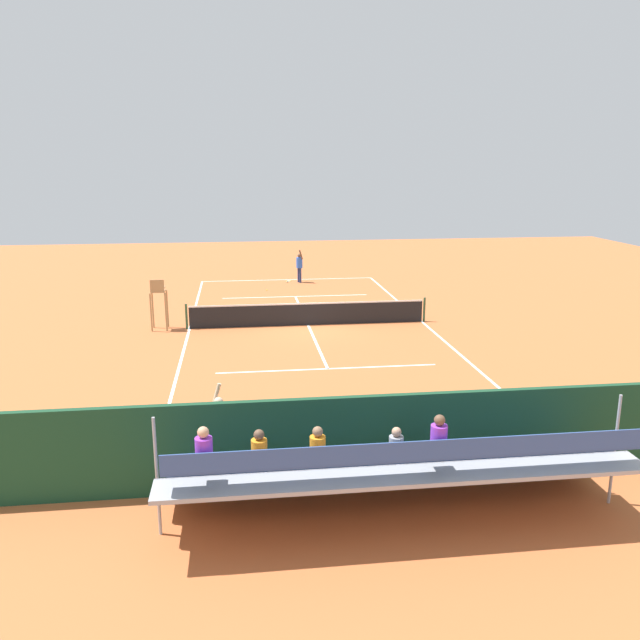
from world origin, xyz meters
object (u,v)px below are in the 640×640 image
(bleacher_stand, at_px, (388,472))
(equipment_bag, at_px, (382,461))
(umpire_chair, at_px, (158,299))
(line_judge, at_px, (219,425))
(tennis_racket, at_px, (288,281))
(tennis_ball_near, at_px, (267,290))
(tennis_player, at_px, (299,265))
(courtside_bench, at_px, (454,439))
(tennis_net, at_px, (308,314))

(bleacher_stand, height_order, equipment_bag, bleacher_stand)
(umpire_chair, xyz_separation_m, line_judge, (-2.77, 12.83, -0.30))
(tennis_racket, distance_m, tennis_ball_near, 2.95)
(tennis_player, height_order, tennis_racket, tennis_player)
(umpire_chair, distance_m, tennis_player, 12.11)
(courtside_bench, bearing_deg, umpire_chair, -58.55)
(courtside_bench, xyz_separation_m, tennis_player, (1.33, -23.30, 0.46))
(umpire_chair, xyz_separation_m, tennis_player, (-6.80, -10.01, -0.30))
(tennis_net, bearing_deg, equipment_bag, 90.98)
(equipment_bag, bearing_deg, tennis_net, -89.02)
(tennis_net, height_order, tennis_ball_near, tennis_net)
(tennis_net, height_order, umpire_chair, umpire_chair)
(tennis_player, relative_size, tennis_racket, 3.29)
(bleacher_stand, height_order, line_judge, bleacher_stand)
(tennis_net, xyz_separation_m, courtside_bench, (-1.93, 13.27, 0.06))
(equipment_bag, relative_size, tennis_racket, 1.54)
(equipment_bag, bearing_deg, bleacher_stand, 79.85)
(equipment_bag, bearing_deg, courtside_bench, -175.69)
(bleacher_stand, xyz_separation_m, tennis_player, (-0.73, -25.40, 0.09))
(tennis_ball_near, bearing_deg, tennis_racket, -118.25)
(equipment_bag, relative_size, tennis_player, 0.47)
(tennis_net, height_order, tennis_racket, tennis_net)
(umpire_chair, bearing_deg, courtside_bench, 121.45)
(tennis_net, distance_m, tennis_racket, 10.43)
(bleacher_stand, relative_size, equipment_bag, 10.07)
(tennis_net, bearing_deg, line_judge, 74.99)
(umpire_chair, bearing_deg, equipment_bag, 115.59)
(bleacher_stand, relative_size, courtside_bench, 5.03)
(tennis_ball_near, bearing_deg, equipment_bag, 94.39)
(umpire_chair, bearing_deg, line_judge, 102.17)
(tennis_net, xyz_separation_m, tennis_racket, (0.01, -10.42, -0.49))
(equipment_bag, bearing_deg, tennis_ball_near, -85.61)
(equipment_bag, bearing_deg, umpire_chair, -64.41)
(equipment_bag, xyz_separation_m, tennis_player, (-0.38, -23.43, 0.84))
(tennis_net, relative_size, equipment_bag, 11.44)
(bleacher_stand, xyz_separation_m, courtside_bench, (-2.06, -2.10, -0.37))
(bleacher_stand, relative_size, tennis_racket, 15.45)
(tennis_player, distance_m, line_judge, 23.19)
(umpire_chair, distance_m, courtside_bench, 15.60)
(tennis_net, relative_size, bleacher_stand, 1.14)
(courtside_bench, height_order, equipment_bag, courtside_bench)
(courtside_bench, distance_m, tennis_racket, 23.77)
(tennis_player, bearing_deg, tennis_net, 86.55)
(tennis_net, bearing_deg, tennis_ball_near, -79.84)
(equipment_bag, xyz_separation_m, line_judge, (3.66, -0.60, 0.84))
(tennis_ball_near, height_order, line_judge, line_judge)
(umpire_chair, distance_m, equipment_bag, 14.93)
(umpire_chair, distance_m, line_judge, 13.12)
(umpire_chair, xyz_separation_m, tennis_racket, (-6.19, -10.39, -1.30))
(tennis_player, xyz_separation_m, tennis_racket, (0.61, -0.39, -1.00))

